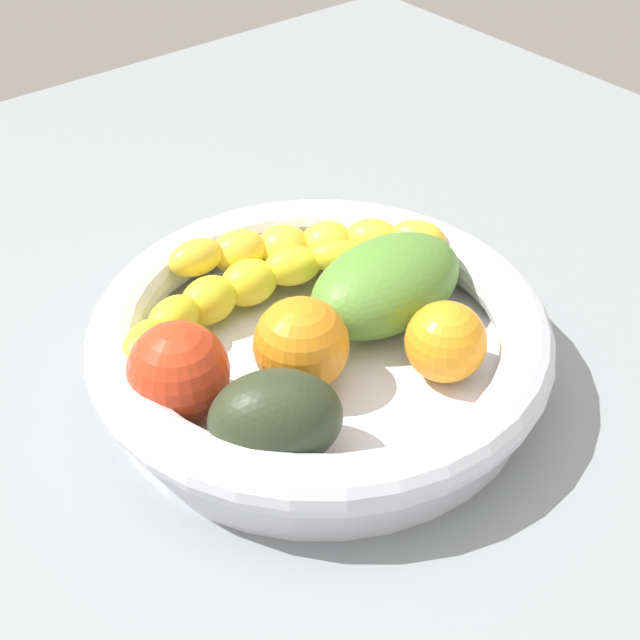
% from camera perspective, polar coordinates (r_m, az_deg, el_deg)
% --- Properties ---
extents(kitchen_counter, '(1.20, 1.20, 0.03)m').
position_cam_1_polar(kitchen_counter, '(0.70, 0.00, -4.45)').
color(kitchen_counter, gray).
rests_on(kitchen_counter, ground).
extents(fruit_bowl, '(0.33, 0.33, 0.06)m').
position_cam_1_polar(fruit_bowl, '(0.67, 0.00, -1.45)').
color(fruit_bowl, silver).
rests_on(fruit_bowl, kitchen_counter).
extents(banana_draped_left, '(0.20, 0.13, 0.05)m').
position_cam_1_polar(banana_draped_left, '(0.74, -0.83, 4.49)').
color(banana_draped_left, yellow).
rests_on(banana_draped_left, fruit_bowl).
extents(banana_draped_right, '(0.22, 0.07, 0.04)m').
position_cam_1_polar(banana_draped_right, '(0.70, -5.23, 1.69)').
color(banana_draped_right, yellow).
rests_on(banana_draped_right, fruit_bowl).
extents(orange_front, '(0.06, 0.06, 0.06)m').
position_cam_1_polar(orange_front, '(0.65, 7.69, -1.32)').
color(orange_front, orange).
rests_on(orange_front, fruit_bowl).
extents(orange_mid_left, '(0.07, 0.07, 0.07)m').
position_cam_1_polar(orange_mid_left, '(0.63, -1.16, -1.51)').
color(orange_mid_left, orange).
rests_on(orange_mid_left, fruit_bowl).
extents(avocado_dark, '(0.11, 0.10, 0.06)m').
position_cam_1_polar(avocado_dark, '(0.58, -2.74, -6.08)').
color(avocado_dark, '#2E3722').
rests_on(avocado_dark, fruit_bowl).
extents(mango_green, '(0.13, 0.09, 0.06)m').
position_cam_1_polar(mango_green, '(0.69, 4.15, 2.12)').
color(mango_green, '#558932').
rests_on(mango_green, fruit_bowl).
extents(tomato_red, '(0.07, 0.07, 0.07)m').
position_cam_1_polar(tomato_red, '(0.62, -8.66, -3.15)').
color(tomato_red, red).
rests_on(tomato_red, fruit_bowl).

